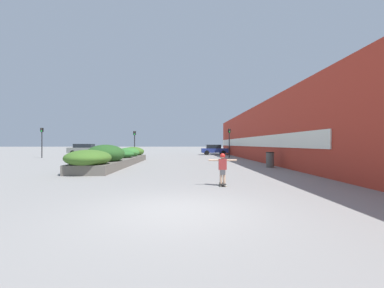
{
  "coord_description": "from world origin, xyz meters",
  "views": [
    {
      "loc": [
        0.18,
        -6.05,
        1.57
      ],
      "look_at": [
        0.64,
        10.69,
        1.58
      ],
      "focal_mm": 24.0,
      "sensor_mm": 36.0,
      "label": 1
    }
  ],
  "objects_px": {
    "traffic_light_right": "(229,138)",
    "traffic_light_far_left": "(42,137)",
    "skateboarder": "(223,165)",
    "car_center_left": "(85,149)",
    "traffic_light_left": "(135,139)",
    "trash_bin": "(270,160)",
    "car_leftmost": "(297,150)",
    "car_center_right": "(214,149)",
    "skateboard": "(223,184)"
  },
  "relations": [
    {
      "from": "car_leftmost",
      "to": "car_center_right",
      "type": "relative_size",
      "value": 1.05
    },
    {
      "from": "skateboard",
      "to": "trash_bin",
      "type": "bearing_deg",
      "value": 61.73
    },
    {
      "from": "skateboard",
      "to": "traffic_light_right",
      "type": "xyz_separation_m",
      "value": [
        3.72,
        19.95,
        2.22
      ]
    },
    {
      "from": "traffic_light_left",
      "to": "traffic_light_right",
      "type": "relative_size",
      "value": 0.93
    },
    {
      "from": "skateboard",
      "to": "car_center_right",
      "type": "height_order",
      "value": "car_center_right"
    },
    {
      "from": "skateboard",
      "to": "skateboarder",
      "type": "relative_size",
      "value": 0.49
    },
    {
      "from": "traffic_light_far_left",
      "to": "traffic_light_left",
      "type": "bearing_deg",
      "value": 2.9
    },
    {
      "from": "car_center_left",
      "to": "traffic_light_far_left",
      "type": "height_order",
      "value": "traffic_light_far_left"
    },
    {
      "from": "skateboard",
      "to": "car_leftmost",
      "type": "xyz_separation_m",
      "value": [
        14.07,
        25.48,
        0.68
      ]
    },
    {
      "from": "trash_bin",
      "to": "car_center_left",
      "type": "bearing_deg",
      "value": 135.61
    },
    {
      "from": "traffic_light_left",
      "to": "skateboard",
      "type": "bearing_deg",
      "value": -70.41
    },
    {
      "from": "skateboarder",
      "to": "traffic_light_far_left",
      "type": "distance_m",
      "value": 26.78
    },
    {
      "from": "traffic_light_far_left",
      "to": "car_center_right",
      "type": "bearing_deg",
      "value": 20.78
    },
    {
      "from": "skateboarder",
      "to": "traffic_light_far_left",
      "type": "xyz_separation_m",
      "value": [
        -17.71,
        20.02,
        1.56
      ]
    },
    {
      "from": "skateboard",
      "to": "traffic_light_left",
      "type": "relative_size",
      "value": 0.18
    },
    {
      "from": "car_center_left",
      "to": "traffic_light_left",
      "type": "bearing_deg",
      "value": 52.51
    },
    {
      "from": "car_leftmost",
      "to": "traffic_light_left",
      "type": "height_order",
      "value": "traffic_light_left"
    },
    {
      "from": "car_center_right",
      "to": "traffic_light_left",
      "type": "bearing_deg",
      "value": -54.42
    },
    {
      "from": "traffic_light_left",
      "to": "traffic_light_far_left",
      "type": "height_order",
      "value": "traffic_light_far_left"
    },
    {
      "from": "trash_bin",
      "to": "traffic_light_far_left",
      "type": "xyz_separation_m",
      "value": [
        -22.01,
        12.57,
        1.82
      ]
    },
    {
      "from": "skateboarder",
      "to": "trash_bin",
      "type": "distance_m",
      "value": 8.61
    },
    {
      "from": "skateboarder",
      "to": "car_center_left",
      "type": "distance_m",
      "value": 30.92
    },
    {
      "from": "skateboarder",
      "to": "car_center_left",
      "type": "xyz_separation_m",
      "value": [
        -15.44,
        26.78,
        0.07
      ]
    },
    {
      "from": "skateboard",
      "to": "skateboarder",
      "type": "height_order",
      "value": "skateboarder"
    },
    {
      "from": "skateboarder",
      "to": "car_center_right",
      "type": "bearing_deg",
      "value": 85.84
    },
    {
      "from": "skateboarder",
      "to": "traffic_light_right",
      "type": "bearing_deg",
      "value": 81.13
    },
    {
      "from": "traffic_light_right",
      "to": "traffic_light_far_left",
      "type": "bearing_deg",
      "value": 179.81
    },
    {
      "from": "car_leftmost",
      "to": "traffic_light_far_left",
      "type": "bearing_deg",
      "value": 99.74
    },
    {
      "from": "car_center_left",
      "to": "traffic_light_left",
      "type": "height_order",
      "value": "traffic_light_left"
    },
    {
      "from": "car_center_left",
      "to": "car_center_right",
      "type": "relative_size",
      "value": 1.17
    },
    {
      "from": "skateboard",
      "to": "car_center_right",
      "type": "distance_m",
      "value": 27.98
    },
    {
      "from": "skateboard",
      "to": "skateboarder",
      "type": "bearing_deg",
      "value": -114.87
    },
    {
      "from": "skateboarder",
      "to": "trash_bin",
      "type": "bearing_deg",
      "value": 61.73
    },
    {
      "from": "car_leftmost",
      "to": "traffic_light_left",
      "type": "bearing_deg",
      "value": 102.97
    },
    {
      "from": "skateboard",
      "to": "traffic_light_far_left",
      "type": "height_order",
      "value": "traffic_light_far_left"
    },
    {
      "from": "car_leftmost",
      "to": "car_center_left",
      "type": "bearing_deg",
      "value": 87.47
    },
    {
      "from": "trash_bin",
      "to": "traffic_light_left",
      "type": "bearing_deg",
      "value": 131.58
    },
    {
      "from": "skateboarder",
      "to": "traffic_light_left",
      "type": "relative_size",
      "value": 0.37
    },
    {
      "from": "car_center_left",
      "to": "traffic_light_left",
      "type": "distance_m",
      "value": 10.32
    },
    {
      "from": "car_center_left",
      "to": "trash_bin",
      "type": "bearing_deg",
      "value": 45.61
    },
    {
      "from": "trash_bin",
      "to": "car_center_right",
      "type": "xyz_separation_m",
      "value": [
        -1.44,
        20.37,
        0.26
      ]
    },
    {
      "from": "car_center_right",
      "to": "traffic_light_left",
      "type": "height_order",
      "value": "traffic_light_left"
    },
    {
      "from": "skateboard",
      "to": "car_leftmost",
      "type": "distance_m",
      "value": 29.12
    },
    {
      "from": "skateboarder",
      "to": "car_leftmost",
      "type": "distance_m",
      "value": 29.11
    },
    {
      "from": "car_leftmost",
      "to": "traffic_light_left",
      "type": "distance_m",
      "value": 22.0
    },
    {
      "from": "skateboarder",
      "to": "traffic_light_right",
      "type": "height_order",
      "value": "traffic_light_right"
    },
    {
      "from": "car_center_right",
      "to": "traffic_light_left",
      "type": "distance_m",
      "value": 12.58
    },
    {
      "from": "skateboard",
      "to": "traffic_light_left",
      "type": "bearing_deg",
      "value": 111.29
    },
    {
      "from": "car_leftmost",
      "to": "traffic_light_right",
      "type": "relative_size",
      "value": 1.19
    },
    {
      "from": "skateboard",
      "to": "car_center_right",
      "type": "bearing_deg",
      "value": 85.84
    }
  ]
}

